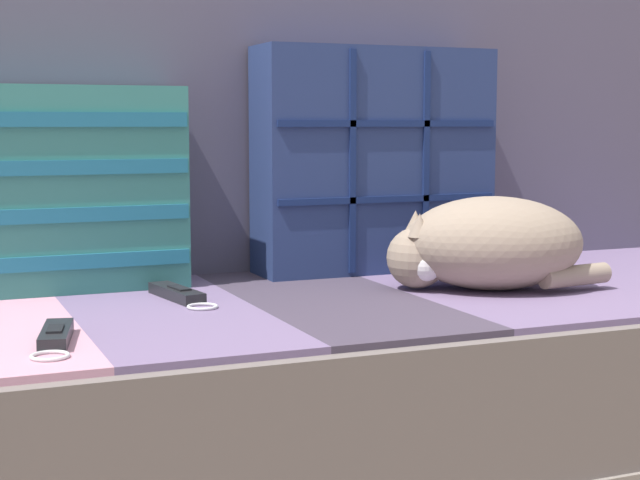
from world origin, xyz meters
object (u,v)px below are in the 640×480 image
(throw_pillow_quilted, at_px, (374,160))
(throw_pillow_striped, at_px, (59,189))
(game_remote_near, at_px, (178,294))
(couch, at_px, (318,415))
(game_remote_far, at_px, (56,337))
(sleeping_cat, at_px, (485,245))

(throw_pillow_quilted, relative_size, throw_pillow_striped, 1.10)
(throw_pillow_quilted, bearing_deg, game_remote_near, -158.88)
(couch, height_order, game_remote_far, game_remote_far)
(couch, distance_m, sleeping_cat, 0.41)
(couch, xyz_separation_m, game_remote_far, (-0.46, -0.22, 0.22))
(throw_pillow_striped, distance_m, game_remote_far, 0.45)
(game_remote_near, bearing_deg, throw_pillow_quilted, 21.12)
(throw_pillow_striped, bearing_deg, game_remote_far, -99.12)
(throw_pillow_quilted, relative_size, game_remote_far, 2.47)
(throw_pillow_quilted, xyz_separation_m, game_remote_far, (-0.66, -0.42, -0.21))
(throw_pillow_quilted, xyz_separation_m, throw_pillow_striped, (-0.60, -0.00, -0.04))
(throw_pillow_striped, xyz_separation_m, sleeping_cat, (0.67, -0.28, -0.10))
(throw_pillow_quilted, xyz_separation_m, sleeping_cat, (0.08, -0.28, -0.14))
(couch, height_order, throw_pillow_quilted, throw_pillow_quilted)
(couch, height_order, throw_pillow_striped, throw_pillow_striped)
(throw_pillow_striped, bearing_deg, couch, -26.43)
(throw_pillow_striped, relative_size, sleeping_cat, 1.15)
(throw_pillow_striped, distance_m, sleeping_cat, 0.74)
(throw_pillow_striped, relative_size, game_remote_far, 2.24)
(couch, relative_size, game_remote_near, 10.16)
(throw_pillow_quilted, bearing_deg, couch, -135.26)
(throw_pillow_striped, height_order, game_remote_far, throw_pillow_striped)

